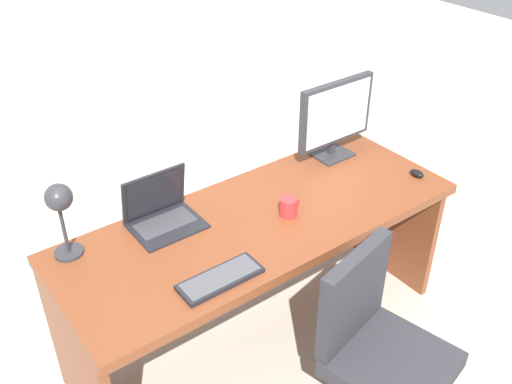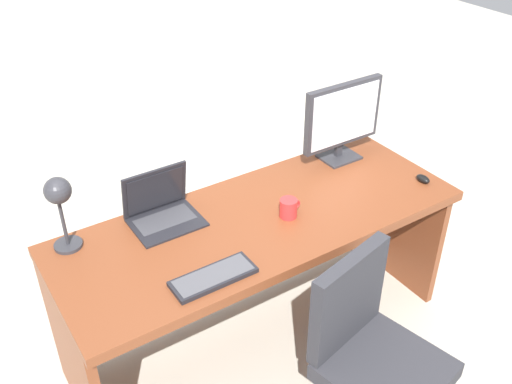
% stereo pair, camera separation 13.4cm
% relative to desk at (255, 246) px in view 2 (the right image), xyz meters
% --- Properties ---
extents(ground, '(12.00, 12.00, 0.00)m').
position_rel_desk_xyz_m(ground, '(0.00, 1.46, -0.56)').
color(ground, '#B7B2A3').
extents(desk, '(1.90, 0.73, 0.75)m').
position_rel_desk_xyz_m(desk, '(0.00, 0.00, 0.00)').
color(desk, brown).
rests_on(desk, ground).
extents(monitor, '(0.47, 0.16, 0.42)m').
position_rel_desk_xyz_m(monitor, '(0.65, 0.18, 0.43)').
color(monitor, '#2D2D33').
rests_on(monitor, desk).
extents(laptop, '(0.31, 0.25, 0.24)m').
position_rel_desk_xyz_m(laptop, '(-0.38, 0.21, 0.26)').
color(laptop, black).
rests_on(laptop, desk).
extents(keyboard, '(0.35, 0.13, 0.02)m').
position_rel_desk_xyz_m(keyboard, '(-0.38, -0.29, 0.20)').
color(keyboard, black).
rests_on(keyboard, desk).
extents(mouse, '(0.04, 0.08, 0.03)m').
position_rel_desk_xyz_m(mouse, '(0.85, -0.23, 0.21)').
color(mouse, black).
rests_on(mouse, desk).
extents(desk_lamp, '(0.12, 0.14, 0.36)m').
position_rel_desk_xyz_m(desk_lamp, '(-0.80, 0.20, 0.45)').
color(desk_lamp, '#2D2D33').
rests_on(desk_lamp, desk).
extents(coffee_mug, '(0.11, 0.08, 0.09)m').
position_rel_desk_xyz_m(coffee_mug, '(0.11, -0.10, 0.24)').
color(coffee_mug, red).
rests_on(coffee_mug, desk).
extents(office_chair, '(0.56, 0.57, 0.84)m').
position_rel_desk_xyz_m(office_chair, '(0.12, -0.72, -0.23)').
color(office_chair, black).
rests_on(office_chair, ground).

